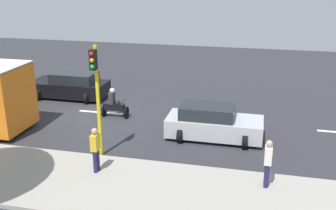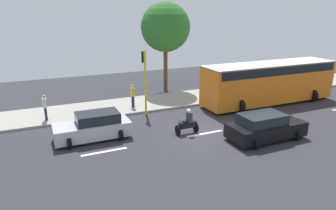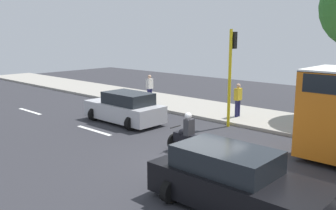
# 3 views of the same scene
# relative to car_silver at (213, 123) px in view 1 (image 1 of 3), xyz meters

# --- Properties ---
(ground_plane) EXTENTS (40.00, 60.00, 0.10)m
(ground_plane) POSITION_rel_car_silver_xyz_m (-1.96, -6.13, -0.76)
(ground_plane) COLOR #2D2D33
(sidewalk) EXTENTS (4.00, 60.00, 0.15)m
(sidewalk) POSITION_rel_car_silver_xyz_m (5.04, -6.13, -0.64)
(sidewalk) COLOR #9E998E
(sidewalk) RESTS_ON ground
(lane_stripe_north) EXTENTS (0.20, 2.40, 0.01)m
(lane_stripe_north) POSITION_rel_car_silver_xyz_m (-1.96, -12.13, -0.70)
(lane_stripe_north) COLOR white
(lane_stripe_north) RESTS_ON ground
(lane_stripe_mid) EXTENTS (0.20, 2.40, 0.01)m
(lane_stripe_mid) POSITION_rel_car_silver_xyz_m (-1.96, -6.13, -0.70)
(lane_stripe_mid) COLOR white
(lane_stripe_mid) RESTS_ON ground
(lane_stripe_south) EXTENTS (0.20, 2.40, 0.01)m
(lane_stripe_south) POSITION_rel_car_silver_xyz_m (-1.96, -0.13, -0.70)
(lane_stripe_south) COLOR white
(lane_stripe_south) RESTS_ON ground
(car_silver) EXTENTS (2.19, 4.19, 1.52)m
(car_silver) POSITION_rel_car_silver_xyz_m (0.00, 0.00, 0.00)
(car_silver) COLOR #B7B7BC
(car_silver) RESTS_ON ground
(car_black) EXTENTS (2.30, 4.43, 1.52)m
(car_black) POSITION_rel_car_silver_xyz_m (-4.00, -8.81, 0.00)
(car_black) COLOR black
(car_black) RESTS_ON ground
(motorcycle) EXTENTS (0.60, 1.30, 1.53)m
(motorcycle) POSITION_rel_car_silver_xyz_m (-1.52, -5.19, -0.07)
(motorcycle) COLOR black
(motorcycle) RESTS_ON ground
(pedestrian_near_signal) EXTENTS (0.40, 0.24, 1.69)m
(pedestrian_near_signal) POSITION_rel_car_silver_xyz_m (4.30, -3.70, 0.35)
(pedestrian_near_signal) COLOR #1E1E4C
(pedestrian_near_signal) RESTS_ON sidewalk
(pedestrian_by_tree) EXTENTS (0.40, 0.24, 1.69)m
(pedestrian_by_tree) POSITION_rel_car_silver_xyz_m (3.97, 2.32, 0.35)
(pedestrian_by_tree) COLOR #1E1E4C
(pedestrian_by_tree) RESTS_ON sidewalk
(traffic_light_corner) EXTENTS (0.49, 0.24, 4.50)m
(traffic_light_corner) POSITION_rel_car_silver_xyz_m (2.88, -4.15, 2.22)
(traffic_light_corner) COLOR yellow
(traffic_light_corner) RESTS_ON ground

